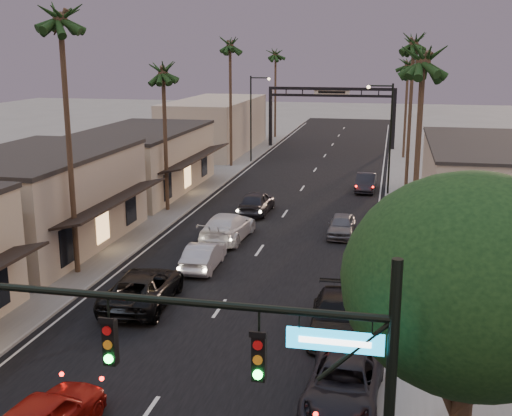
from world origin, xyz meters
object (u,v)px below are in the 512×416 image
at_px(palm_rc, 408,61).
at_px(streetlight_left, 253,112).
at_px(palm_ra, 424,52).
at_px(arch, 331,102).
at_px(palm_lb, 60,10).
at_px(oncoming_silver, 204,256).
at_px(palm_ld, 230,41).
at_px(oncoming_pickup, 143,288).
at_px(curbside_near, 343,384).
at_px(traffic_signal, 293,382).
at_px(palm_far, 276,51).
at_px(corner_tree, 475,292).
at_px(streetlight_right, 387,130).
at_px(palm_rb, 414,38).
at_px(curbside_black, 336,316).
at_px(palm_lc, 163,66).

bearing_deg(palm_rc, streetlight_left, -158.86).
bearing_deg(palm_ra, arch, 100.59).
distance_m(palm_lb, oncoming_silver, 14.32).
bearing_deg(palm_ld, oncoming_pickup, -82.13).
bearing_deg(streetlight_left, curbside_near, -74.08).
distance_m(palm_ld, oncoming_silver, 33.49).
bearing_deg(palm_ra, traffic_signal, -98.28).
bearing_deg(palm_far, palm_lb, -90.31).
xyz_separation_m(palm_lb, palm_ld, (0.00, 33.00, -0.97)).
bearing_deg(palm_ld, streetlight_left, 60.75).
xyz_separation_m(corner_tree, curbside_near, (-3.28, 4.55, -5.25)).
distance_m(corner_tree, streetlight_right, 37.64).
relative_size(streetlight_right, palm_ld, 0.63).
distance_m(streetlight_left, palm_far, 20.96).
relative_size(palm_lb, palm_rc, 1.25).
xyz_separation_m(palm_far, oncoming_pickup, (4.71, -59.24, -10.63)).
bearing_deg(oncoming_silver, oncoming_pickup, 75.28).
distance_m(palm_rb, curbside_black, 29.12).
xyz_separation_m(corner_tree, streetlight_right, (-2.56, 37.55, -0.65)).
bearing_deg(palm_lc, curbside_black, -52.78).
xyz_separation_m(arch, curbside_black, (5.45, -52.50, -4.77)).
height_order(palm_far, oncoming_silver, palm_far).
bearing_deg(corner_tree, palm_rc, 90.89).
bearing_deg(traffic_signal, curbside_near, 86.34).
height_order(palm_ra, palm_rb, palm_rb).
relative_size(traffic_signal, oncoming_pickup, 1.45).
distance_m(traffic_signal, palm_lc, 35.46).
distance_m(curbside_near, curbside_black, 5.55).
bearing_deg(traffic_signal, palm_lb, 128.44).
xyz_separation_m(arch, streetlight_right, (6.92, -25.00, -0.20)).
distance_m(palm_far, oncoming_silver, 55.13).
height_order(traffic_signal, palm_lb, palm_lb).
bearing_deg(traffic_signal, palm_ld, 105.65).
bearing_deg(streetlight_right, palm_rb, -30.76).
xyz_separation_m(curbside_near, curbside_black, (-0.75, 5.50, 0.04)).
relative_size(traffic_signal, arch, 0.56).
relative_size(palm_rb, palm_far, 1.08).
bearing_deg(palm_lc, palm_rc, 58.44).
bearing_deg(palm_rb, palm_lb, -128.02).
xyz_separation_m(streetlight_left, palm_ld, (-1.68, -3.00, 7.09)).
bearing_deg(oncoming_pickup, palm_lc, -76.74).
distance_m(palm_lb, curbside_black, 19.42).
bearing_deg(palm_lb, traffic_signal, -51.56).
relative_size(palm_ld, palm_rb, 1.00).
bearing_deg(curbside_black, arch, 94.06).
distance_m(streetlight_left, palm_lc, 22.65).
distance_m(palm_rb, curbside_near, 34.15).
relative_size(corner_tree, palm_ra, 0.67).
relative_size(traffic_signal, palm_ld, 0.60).
bearing_deg(oncoming_silver, traffic_signal, 110.00).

